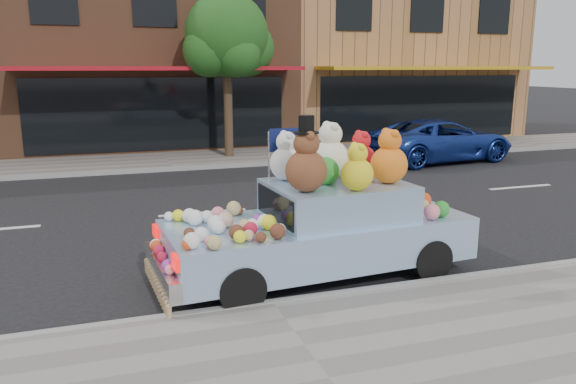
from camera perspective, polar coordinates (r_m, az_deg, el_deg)
name	(u,v)px	position (r m, az deg, el deg)	size (l,w,h in m)	color
ground	(203,213)	(11.74, -8.65, -2.11)	(120.00, 120.00, 0.00)	black
near_sidewalk	(316,366)	(5.84, 2.88, -17.23)	(60.00, 3.00, 0.12)	gray
far_sidewalk	(167,161)	(18.04, -12.21, 3.12)	(60.00, 3.00, 0.12)	gray
near_kerb	(273,306)	(7.10, -1.58, -11.47)	(60.00, 0.12, 0.13)	gray
far_kerb	(173,169)	(16.57, -11.63, 2.33)	(60.00, 0.12, 0.13)	gray
storefront_mid	(147,48)	(23.27, -14.18, 13.97)	(10.00, 9.80, 7.30)	brown
storefront_right	(377,50)	(26.05, 9.02, 14.02)	(10.00, 9.80, 7.30)	#A67045
street_tree	(227,42)	(18.19, -6.21, 14.89)	(3.00, 2.70, 5.22)	#38281C
car_blue	(440,140)	(18.53, 15.21, 5.10)	(2.21, 4.79, 1.33)	#1B3697
art_car	(321,220)	(8.01, 3.35, -2.90)	(4.60, 2.06, 2.35)	black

